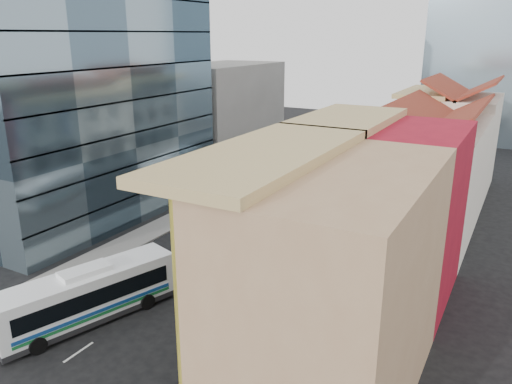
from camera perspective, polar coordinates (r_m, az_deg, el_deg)
The scene contains 13 objects.
ground at distance 31.87m, azimuth -21.01°, elevation -17.63°, with size 200.00×200.00×0.00m, color black.
sidewalk_right at distance 43.65m, azimuth 9.55°, elevation -6.58°, with size 3.00×90.00×0.15m, color slate.
sidewalk_left at distance 51.25m, azimuth -8.63°, elevation -2.81°, with size 3.00×90.00×0.15m, color slate.
shophouse_tan at distance 24.99m, azimuth 8.87°, elevation -10.75°, with size 8.00×14.00×12.00m, color tan.
shophouse_red at distance 35.61m, azimuth 15.64°, elevation -2.39°, with size 8.00×10.00×12.00m, color maroon.
shophouse_cream_near at distance 44.80m, azimuth 18.46°, elevation 0.10°, with size 8.00×9.00×10.00m, color #EEE4D0.
shophouse_cream_mid at distance 53.38m, azimuth 20.35°, elevation 2.64°, with size 8.00×9.00×10.00m, color #EEE4D0.
shophouse_cream_far at distance 63.45m, azimuth 21.95°, elevation 5.17°, with size 8.00×12.00×11.00m, color #EEE4D0.
office_tower at distance 51.76m, azimuth -19.23°, elevation 13.59°, with size 12.00×26.00×30.00m, color #3C5160.
office_block_far at distance 69.60m, azimuth -3.81°, elevation 8.66°, with size 10.00×18.00×14.00m, color gray.
bus_left_near at distance 34.31m, azimuth -18.68°, elevation -11.02°, with size 2.74×11.68×3.75m, color white, non-canonical shape.
bus_left_far at distance 57.36m, azimuth 1.96°, elevation 1.38°, with size 2.58×11.01×3.53m, color silver, non-canonical shape.
bus_right at distance 43.29m, azimuth 0.34°, elevation -4.40°, with size 2.28×9.74×3.12m, color white, non-canonical shape.
Camera 1 is at (21.19, -15.83, 17.78)m, focal length 35.00 mm.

